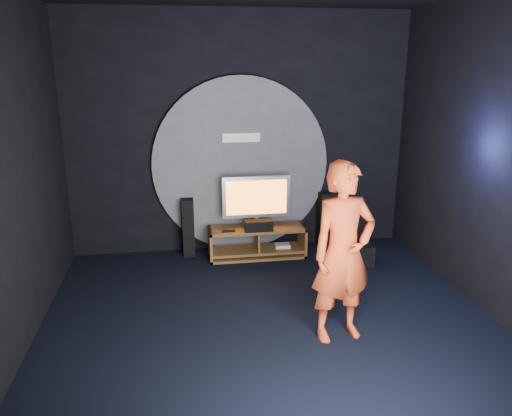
{
  "coord_description": "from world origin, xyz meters",
  "views": [
    {
      "loc": [
        -0.92,
        -4.76,
        2.8
      ],
      "look_at": [
        0.0,
        1.05,
        1.05
      ],
      "focal_mm": 35.0,
      "sensor_mm": 36.0,
      "label": 1
    }
  ],
  "objects": [
    {
      "name": "floor",
      "position": [
        0.0,
        0.0,
        0.0
      ],
      "size": [
        5.0,
        5.0,
        0.0
      ],
      "primitive_type": "plane",
      "color": "black",
      "rests_on": "ground"
    },
    {
      "name": "back_wall",
      "position": [
        0.0,
        2.5,
        1.75
      ],
      "size": [
        5.0,
        0.04,
        3.5
      ],
      "primitive_type": "cube",
      "color": "black",
      "rests_on": "ground"
    },
    {
      "name": "front_wall",
      "position": [
        0.0,
        -2.5,
        1.75
      ],
      "size": [
        5.0,
        0.04,
        3.5
      ],
      "primitive_type": "cube",
      "color": "black",
      "rests_on": "ground"
    },
    {
      "name": "left_wall",
      "position": [
        -2.5,
        0.0,
        1.75
      ],
      "size": [
        0.04,
        5.0,
        3.5
      ],
      "primitive_type": "cube",
      "color": "black",
      "rests_on": "ground"
    },
    {
      "name": "right_wall",
      "position": [
        2.5,
        0.0,
        1.75
      ],
      "size": [
        0.04,
        5.0,
        3.5
      ],
      "primitive_type": "cube",
      "color": "black",
      "rests_on": "ground"
    },
    {
      "name": "wall_disc_panel",
      "position": [
        0.0,
        2.44,
        1.3
      ],
      "size": [
        2.6,
        0.11,
        2.6
      ],
      "color": "#515156",
      "rests_on": "ground"
    },
    {
      "name": "media_console",
      "position": [
        0.18,
        2.05,
        0.19
      ],
      "size": [
        1.42,
        0.45,
        0.45
      ],
      "color": "brown",
      "rests_on": "ground"
    },
    {
      "name": "tv",
      "position": [
        0.18,
        2.12,
        0.86
      ],
      "size": [
        0.99,
        0.22,
        0.75
      ],
      "color": "silver",
      "rests_on": "media_console"
    },
    {
      "name": "center_speaker",
      "position": [
        0.18,
        1.9,
        0.53
      ],
      "size": [
        0.4,
        0.15,
        0.15
      ],
      "primitive_type": "cube",
      "color": "black",
      "rests_on": "media_console"
    },
    {
      "name": "remote",
      "position": [
        -0.25,
        1.93,
        0.46
      ],
      "size": [
        0.18,
        0.05,
        0.02
      ],
      "primitive_type": "cube",
      "color": "black",
      "rests_on": "media_console"
    },
    {
      "name": "tower_speaker_left",
      "position": [
        -0.81,
        2.26,
        0.43
      ],
      "size": [
        0.17,
        0.19,
        0.86
      ],
      "primitive_type": "cube",
      "color": "black",
      "rests_on": "ground"
    },
    {
      "name": "tower_speaker_right",
      "position": [
        1.27,
        2.29,
        0.43
      ],
      "size": [
        0.17,
        0.19,
        0.86
      ],
      "primitive_type": "cube",
      "color": "black",
      "rests_on": "ground"
    },
    {
      "name": "subwoofer",
      "position": [
        1.61,
        1.51,
        0.15
      ],
      "size": [
        0.27,
        0.27,
        0.29
      ],
      "primitive_type": "cube",
      "color": "black",
      "rests_on": "ground"
    },
    {
      "name": "player",
      "position": [
        0.68,
        -0.28,
        0.94
      ],
      "size": [
        0.76,
        0.57,
        1.88
      ],
      "primitive_type": "imported",
      "rotation": [
        0.0,
        0.0,
        0.19
      ],
      "color": "#D0431C",
      "rests_on": "ground"
    }
  ]
}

